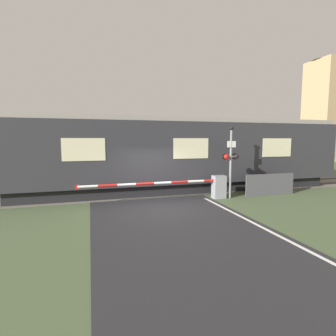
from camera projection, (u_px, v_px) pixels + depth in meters
The scene contains 7 objects.
ground_plane at pixel (160, 208), 10.87m from camera, with size 80.00×80.00×0.00m, color #475638.
track_bed at pixel (144, 192), 14.06m from camera, with size 36.00×3.20×0.13m.
train at pixel (181, 154), 14.44m from camera, with size 18.37×3.14×3.96m.
crossing_barrier at pixel (206, 186), 12.45m from camera, with size 6.87×0.44×1.11m.
signal_post at pixel (231, 158), 12.53m from camera, with size 0.85×0.26×3.45m.
distant_building at pixel (327, 108), 34.52m from camera, with size 4.74×4.74×13.80m.
roadside_fence at pixel (270, 185), 13.30m from camera, with size 2.81×0.06×1.10m.
Camera 1 is at (-2.71, -10.28, 2.83)m, focal length 28.00 mm.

